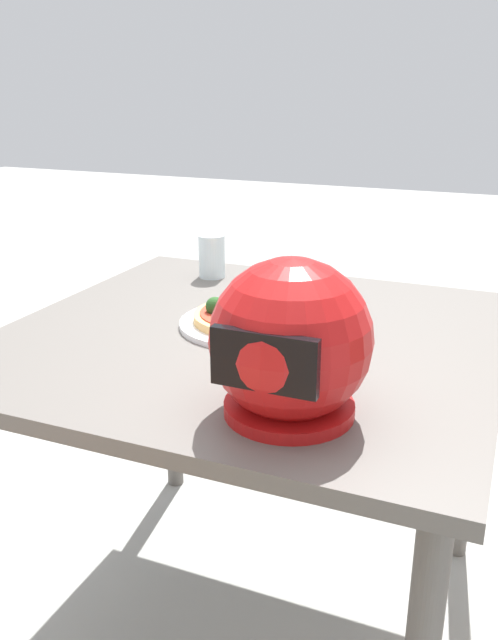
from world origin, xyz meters
TOP-DOWN VIEW (x-y plane):
  - ground_plane at (0.00, 0.00)m, footprint 14.00×14.00m
  - dining_table at (0.00, 0.00)m, footprint 1.00×0.97m
  - pizza_plate at (0.02, -0.03)m, footprint 0.29×0.29m
  - pizza at (0.02, -0.03)m, footprint 0.23×0.23m
  - motorcycle_helmet at (-0.19, 0.31)m, footprint 0.25×0.25m
  - drinking_glass at (0.25, -0.34)m, footprint 0.07×0.07m

SIDE VIEW (x-z plane):
  - ground_plane at x=0.00m, z-range 0.00..0.00m
  - dining_table at x=0.00m, z-range 0.28..1.01m
  - pizza_plate at x=0.02m, z-range 0.73..0.75m
  - pizza at x=0.02m, z-range 0.73..0.79m
  - drinking_glass at x=0.25m, z-range 0.73..0.85m
  - motorcycle_helmet at x=-0.19m, z-range 0.73..0.98m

